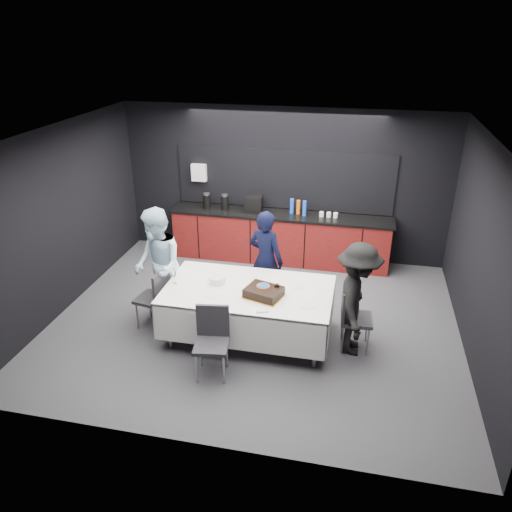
{
  "coord_description": "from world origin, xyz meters",
  "views": [
    {
      "loc": [
        1.38,
        -6.27,
        4.14
      ],
      "look_at": [
        0.0,
        0.1,
        1.05
      ],
      "focal_mm": 35.0,
      "sensor_mm": 36.0,
      "label": 1
    }
  ],
  "objects": [
    {
      "name": "person_center",
      "position": [
        0.07,
        0.5,
        0.8
      ],
      "size": [
        0.68,
        0.56,
        1.6
      ],
      "primitive_type": "imported",
      "rotation": [
        0.0,
        0.0,
        2.78
      ],
      "color": "black",
      "rests_on": "ground"
    },
    {
      "name": "champagne_flute",
      "position": [
        -1.05,
        -0.46,
        0.94
      ],
      "size": [
        0.06,
        0.06,
        0.22
      ],
      "color": "white",
      "rests_on": "party_table"
    },
    {
      "name": "party_table",
      "position": [
        0.0,
        -0.4,
        0.64
      ],
      "size": [
        2.32,
        1.32,
        0.78
      ],
      "color": "#99999E",
      "rests_on": "ground"
    },
    {
      "name": "loose_plate_far",
      "position": [
        0.04,
        -0.07,
        0.78
      ],
      "size": [
        0.2,
        0.2,
        0.01
      ],
      "primitive_type": "cylinder",
      "color": "white",
      "rests_on": "party_table"
    },
    {
      "name": "ground",
      "position": [
        0.0,
        0.0,
        0.0
      ],
      "size": [
        6.0,
        6.0,
        0.0
      ],
      "primitive_type": "plane",
      "color": "#45454A",
      "rests_on": "ground"
    },
    {
      "name": "chair_near",
      "position": [
        -0.27,
        -1.27,
        0.53
      ],
      "size": [
        0.48,
        0.48,
        0.92
      ],
      "color": "#2B2B2F",
      "rests_on": "ground"
    },
    {
      "name": "room_shell",
      "position": [
        0.0,
        0.0,
        1.86
      ],
      "size": [
        6.04,
        5.04,
        2.82
      ],
      "color": "white",
      "rests_on": "ground"
    },
    {
      "name": "loose_plate_right_a",
      "position": [
        0.66,
        -0.19,
        0.78
      ],
      "size": [
        0.2,
        0.2,
        0.01
      ],
      "primitive_type": "cylinder",
      "color": "white",
      "rests_on": "party_table"
    },
    {
      "name": "fork_pile",
      "position": [
        0.31,
        -0.93,
        0.79
      ],
      "size": [
        0.18,
        0.14,
        0.02
      ],
      "primitive_type": "cube",
      "rotation": [
        0.0,
        0.0,
        0.32
      ],
      "color": "white",
      "rests_on": "party_table"
    },
    {
      "name": "loose_plate_right_b",
      "position": [
        0.84,
        -0.67,
        0.78
      ],
      "size": [
        0.21,
        0.21,
        0.01
      ],
      "primitive_type": "cylinder",
      "color": "white",
      "rests_on": "party_table"
    },
    {
      "name": "plate_stack",
      "position": [
        -0.47,
        -0.33,
        0.83
      ],
      "size": [
        0.23,
        0.23,
        0.1
      ],
      "primitive_type": "cylinder",
      "color": "white",
      "rests_on": "party_table"
    },
    {
      "name": "person_left",
      "position": [
        -1.42,
        -0.17,
        0.87
      ],
      "size": [
        1.03,
        1.07,
        1.75
      ],
      "primitive_type": "imported",
      "rotation": [
        0.0,
        0.0,
        -0.97
      ],
      "color": "silver",
      "rests_on": "ground"
    },
    {
      "name": "chair_right",
      "position": [
        1.42,
        -0.35,
        0.53
      ],
      "size": [
        0.45,
        0.45,
        0.92
      ],
      "color": "#2B2B2F",
      "rests_on": "ground"
    },
    {
      "name": "loose_plate_near",
      "position": [
        -0.44,
        -0.68,
        0.78
      ],
      "size": [
        0.18,
        0.18,
        0.01
      ],
      "primitive_type": "cylinder",
      "color": "white",
      "rests_on": "party_table"
    },
    {
      "name": "person_right",
      "position": [
        1.48,
        -0.41,
        0.8
      ],
      "size": [
        0.59,
        1.03,
        1.59
      ],
      "primitive_type": "imported",
      "rotation": [
        0.0,
        0.0,
        1.57
      ],
      "color": "black",
      "rests_on": "ground"
    },
    {
      "name": "cake_assembly",
      "position": [
        0.25,
        -0.55,
        0.84
      ],
      "size": [
        0.59,
        0.53,
        0.16
      ],
      "color": "yellow",
      "rests_on": "party_table"
    },
    {
      "name": "chair_left",
      "position": [
        -1.37,
        -0.43,
        0.53
      ],
      "size": [
        0.49,
        0.49,
        0.92
      ],
      "color": "#2B2B2F",
      "rests_on": "ground"
    },
    {
      "name": "kitchenette",
      "position": [
        -0.02,
        2.22,
        0.54
      ],
      "size": [
        4.1,
        0.64,
        2.05
      ],
      "color": "#5A0F0E",
      "rests_on": "ground"
    }
  ]
}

